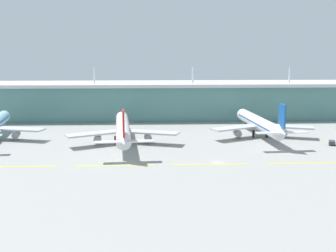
# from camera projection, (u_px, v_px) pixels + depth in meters

# --- Properties ---
(ground_plane) EXTENTS (600.00, 600.00, 0.00)m
(ground_plane) POSITION_uv_depth(u_px,v_px,m) (218.00, 162.00, 149.13)
(ground_plane) COLOR gray
(terminal_building) EXTENTS (288.00, 34.00, 30.27)m
(terminal_building) POSITION_uv_depth(u_px,v_px,m) (192.00, 100.00, 243.99)
(terminal_building) COLOR slate
(terminal_building) RESTS_ON ground
(airliner_near_middle) EXTENTS (48.65, 69.41, 18.90)m
(airliner_near_middle) POSITION_uv_depth(u_px,v_px,m) (123.00, 129.00, 178.32)
(airliner_near_middle) COLOR white
(airliner_near_middle) RESTS_ON ground
(airliner_far_middle) EXTENTS (48.69, 62.74, 18.90)m
(airliner_far_middle) POSITION_uv_depth(u_px,v_px,m) (259.00, 123.00, 191.36)
(airliner_far_middle) COLOR white
(airliner_far_middle) RESTS_ON ground
(taxiway_stripe_west) EXTENTS (28.00, 0.70, 0.04)m
(taxiway_stripe_west) POSITION_uv_depth(u_px,v_px,m) (16.00, 167.00, 143.26)
(taxiway_stripe_west) COLOR yellow
(taxiway_stripe_west) RESTS_ON ground
(taxiway_stripe_mid_west) EXTENTS (28.00, 0.70, 0.04)m
(taxiway_stripe_mid_west) POSITION_uv_depth(u_px,v_px,m) (114.00, 166.00, 144.64)
(taxiway_stripe_mid_west) COLOR yellow
(taxiway_stripe_mid_west) RESTS_ON ground
(taxiway_stripe_centre) EXTENTS (28.00, 0.70, 0.04)m
(taxiway_stripe_centre) POSITION_uv_depth(u_px,v_px,m) (211.00, 165.00, 146.03)
(taxiway_stripe_centre) COLOR yellow
(taxiway_stripe_centre) RESTS_ON ground
(taxiway_stripe_mid_east) EXTENTS (28.00, 0.70, 0.04)m
(taxiway_stripe_mid_east) POSITION_uv_depth(u_px,v_px,m) (305.00, 163.00, 147.42)
(taxiway_stripe_mid_east) COLOR yellow
(taxiway_stripe_mid_east) RESTS_ON ground
(pushback_tug) EXTENTS (3.81, 4.97, 1.85)m
(pushback_tug) POSITION_uv_depth(u_px,v_px,m) (332.00, 143.00, 175.85)
(pushback_tug) COLOR #333842
(pushback_tug) RESTS_ON ground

